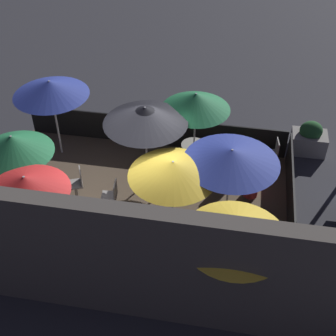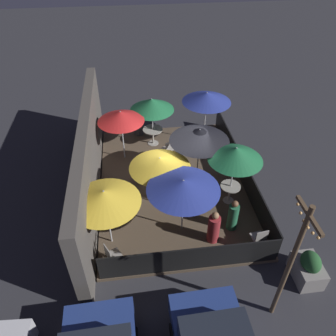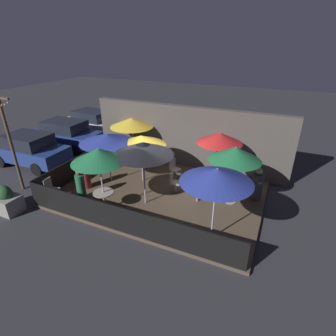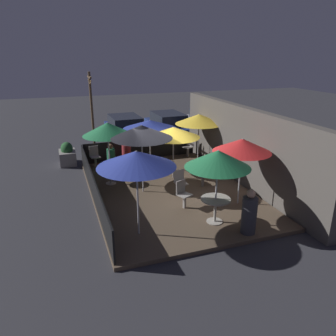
% 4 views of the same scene
% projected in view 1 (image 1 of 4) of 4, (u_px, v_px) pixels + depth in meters
% --- Properties ---
extents(ground_plane, '(60.00, 60.00, 0.00)m').
position_uv_depth(ground_plane, '(135.00, 208.00, 12.54)').
color(ground_plane, '#2D2D33').
extents(patio_deck, '(8.11, 5.61, 0.12)m').
position_uv_depth(patio_deck, '(135.00, 206.00, 12.51)').
color(patio_deck, brown).
rests_on(patio_deck, ground_plane).
extents(building_wall, '(9.71, 0.36, 3.04)m').
position_uv_depth(building_wall, '(97.00, 259.00, 9.27)').
color(building_wall, '#4C4742').
rests_on(building_wall, ground_plane).
extents(fence_front, '(7.91, 0.05, 0.95)m').
position_uv_depth(fence_front, '(155.00, 131.00, 14.26)').
color(fence_front, black).
rests_on(fence_front, patio_deck).
extents(fence_side_left, '(0.05, 5.41, 0.95)m').
position_uv_depth(fence_side_left, '(291.00, 211.00, 11.63)').
color(fence_side_left, black).
rests_on(fence_side_left, patio_deck).
extents(patio_umbrella_0, '(1.91, 1.91, 2.26)m').
position_uv_depth(patio_umbrella_0, '(13.00, 145.00, 11.18)').
color(patio_umbrella_0, '#B2B2B7').
rests_on(patio_umbrella_0, patio_deck).
extents(patio_umbrella_1, '(1.87, 1.87, 2.42)m').
position_uv_depth(patio_umbrella_1, '(196.00, 101.00, 12.38)').
color(patio_umbrella_1, '#B2B2B7').
rests_on(patio_umbrella_1, patio_deck).
extents(patio_umbrella_2, '(2.11, 2.11, 2.45)m').
position_uv_depth(patio_umbrella_2, '(50.00, 88.00, 12.81)').
color(patio_umbrella_2, '#B2B2B7').
rests_on(patio_umbrella_2, patio_deck).
extents(patio_umbrella_3, '(2.15, 2.15, 2.24)m').
position_uv_depth(patio_umbrella_3, '(236.00, 231.00, 9.03)').
color(patio_umbrella_3, '#B2B2B7').
rests_on(patio_umbrella_3, patio_deck).
extents(patio_umbrella_4, '(2.10, 2.10, 2.11)m').
position_uv_depth(patio_umbrella_4, '(173.00, 168.00, 10.66)').
color(patio_umbrella_4, '#B2B2B7').
rests_on(patio_umbrella_4, patio_deck).
extents(patio_umbrella_5, '(1.89, 1.89, 2.26)m').
position_uv_depth(patio_umbrella_5, '(26.00, 184.00, 10.03)').
color(patio_umbrella_5, '#B2B2B7').
rests_on(patio_umbrella_5, patio_deck).
extents(patio_umbrella_6, '(2.30, 2.30, 2.17)m').
position_uv_depth(patio_umbrella_6, '(232.00, 156.00, 10.88)').
color(patio_umbrella_6, '#B2B2B7').
rests_on(patio_umbrella_6, patio_deck).
extents(patio_umbrella_7, '(2.18, 2.18, 2.48)m').
position_uv_depth(patio_umbrella_7, '(145.00, 115.00, 11.73)').
color(patio_umbrella_7, '#B2B2B7').
rests_on(patio_umbrella_7, patio_deck).
extents(dining_table_0, '(0.89, 0.89, 0.77)m').
position_uv_depth(dining_table_0, '(24.00, 188.00, 12.07)').
color(dining_table_0, '#9E998E').
rests_on(dining_table_0, patio_deck).
extents(dining_table_1, '(0.73, 0.73, 0.74)m').
position_uv_depth(dining_table_1, '(194.00, 149.00, 13.40)').
color(dining_table_1, '#9E998E').
rests_on(dining_table_1, patio_deck).
extents(patio_chair_0, '(0.54, 0.54, 0.93)m').
position_uv_depth(patio_chair_0, '(275.00, 283.00, 9.91)').
color(patio_chair_0, gray).
rests_on(patio_chair_0, patio_deck).
extents(patio_chair_1, '(0.44, 0.44, 0.90)m').
position_uv_depth(patio_chair_1, '(111.00, 195.00, 12.04)').
color(patio_chair_1, gray).
rests_on(patio_chair_1, patio_deck).
extents(patio_chair_2, '(0.53, 0.53, 0.93)m').
position_uv_depth(patio_chair_2, '(77.00, 183.00, 12.39)').
color(patio_chair_2, gray).
rests_on(patio_chair_2, patio_deck).
extents(patio_chair_3, '(0.50, 0.50, 0.93)m').
position_uv_depth(patio_chair_3, '(118.00, 228.00, 11.14)').
color(patio_chair_3, gray).
rests_on(patio_chair_3, patio_deck).
extents(patio_chair_4, '(0.45, 0.45, 0.93)m').
position_uv_depth(patio_chair_4, '(272.00, 153.00, 13.38)').
color(patio_chair_4, gray).
rests_on(patio_chair_4, patio_deck).
extents(patron_0, '(0.47, 0.47, 1.26)m').
position_uv_depth(patron_0, '(252.00, 179.00, 12.41)').
color(patron_0, maroon).
rests_on(patron_0, patio_deck).
extents(patron_1, '(0.47, 0.47, 1.25)m').
position_uv_depth(patron_1, '(238.00, 160.00, 13.03)').
color(patron_1, '#236642').
rests_on(patron_1, patio_deck).
extents(planter_box, '(1.05, 0.73, 1.06)m').
position_uv_depth(planter_box, '(309.00, 139.00, 14.19)').
color(planter_box, gray).
rests_on(planter_box, ground_plane).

